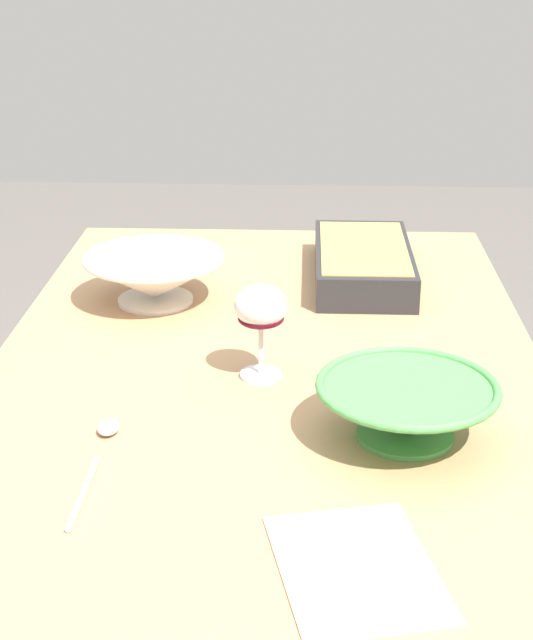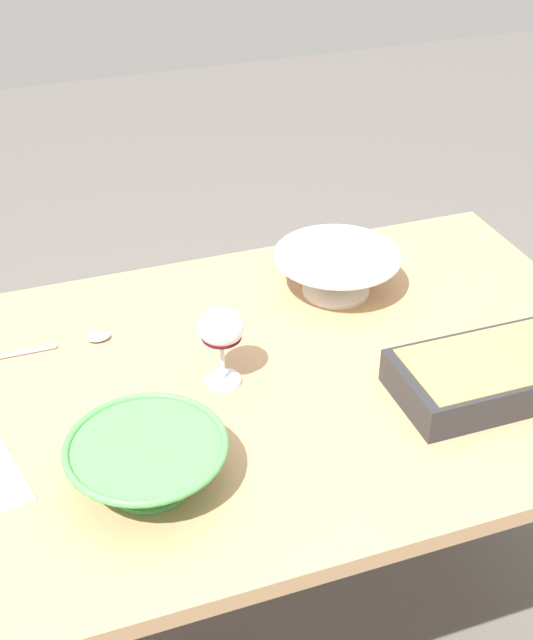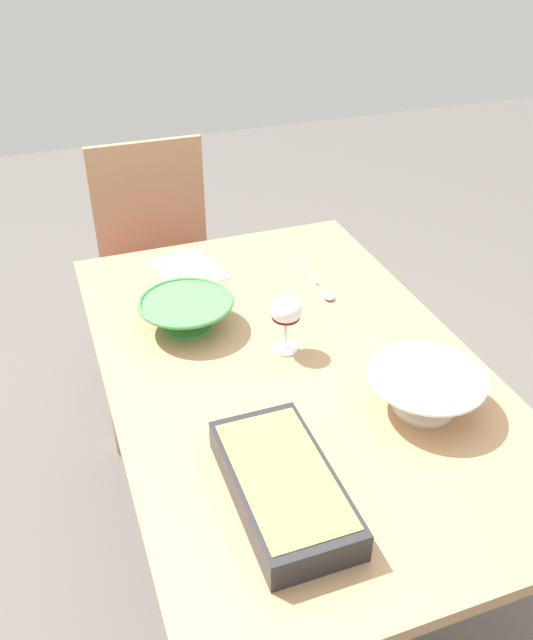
# 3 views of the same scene
# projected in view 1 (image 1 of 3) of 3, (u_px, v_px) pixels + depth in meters

# --- Properties ---
(dining_table) EXTENTS (1.41, 0.88, 0.75)m
(dining_table) POSITION_uv_depth(u_px,v_px,m) (267.00, 435.00, 1.60)
(dining_table) COLOR tan
(dining_table) RESTS_ON ground_plane
(wine_glass) EXTENTS (0.08, 0.08, 0.15)m
(wine_glass) POSITION_uv_depth(u_px,v_px,m) (261.00, 312.00, 1.46)
(wine_glass) COLOR white
(wine_glass) RESTS_ON dining_table
(casserole_dish) EXTENTS (0.37, 0.18, 0.07)m
(casserole_dish) POSITION_uv_depth(u_px,v_px,m) (363.00, 261.00, 1.89)
(casserole_dish) COLOR #262628
(casserole_dish) RESTS_ON dining_table
(mixing_bowl) EXTENTS (0.25, 0.25, 0.08)m
(mixing_bowl) POSITION_uv_depth(u_px,v_px,m) (407.00, 407.00, 1.31)
(mixing_bowl) COLOR #4C994C
(mixing_bowl) RESTS_ON dining_table
(small_bowl) EXTENTS (0.26, 0.26, 0.09)m
(small_bowl) POSITION_uv_depth(u_px,v_px,m) (155.00, 276.00, 1.77)
(small_bowl) COLOR white
(small_bowl) RESTS_ON dining_table
(serving_spoon) EXTENTS (0.26, 0.03, 0.01)m
(serving_spoon) POSITION_uv_depth(u_px,v_px,m) (100.00, 448.00, 1.28)
(serving_spoon) COLOR silver
(serving_spoon) RESTS_ON dining_table
(napkin) EXTENTS (0.25, 0.21, 0.00)m
(napkin) POSITION_uv_depth(u_px,v_px,m) (356.00, 568.00, 1.06)
(napkin) COLOR beige
(napkin) RESTS_ON dining_table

